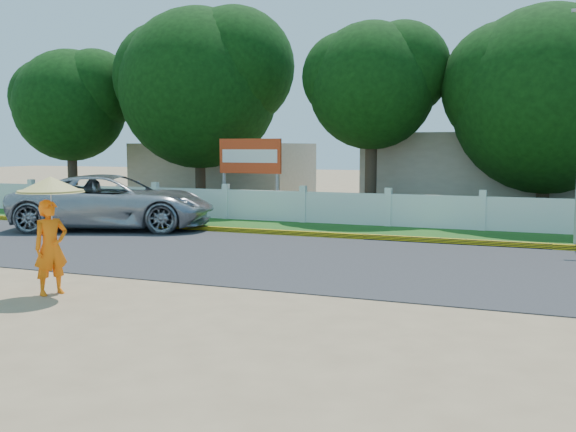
% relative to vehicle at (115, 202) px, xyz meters
% --- Properties ---
extents(ground, '(120.00, 120.00, 0.00)m').
position_rel_vehicle_xyz_m(ground, '(8.12, -7.46, -0.88)').
color(ground, '#9E8460').
rests_on(ground, ground).
extents(road, '(60.00, 7.00, 0.02)m').
position_rel_vehicle_xyz_m(road, '(8.12, -2.96, -0.87)').
color(road, '#38383A').
rests_on(road, ground).
extents(grass_verge, '(60.00, 3.50, 0.03)m').
position_rel_vehicle_xyz_m(grass_verge, '(8.12, 2.29, -0.87)').
color(grass_verge, '#2D601E').
rests_on(grass_verge, ground).
extents(curb, '(40.00, 0.18, 0.16)m').
position_rel_vehicle_xyz_m(curb, '(8.12, 0.59, -0.80)').
color(curb, yellow).
rests_on(curb, ground).
extents(fence, '(40.00, 0.10, 1.10)m').
position_rel_vehicle_xyz_m(fence, '(8.12, 3.74, -0.33)').
color(fence, silver).
rests_on(fence, ground).
extents(building_near, '(10.00, 6.00, 3.20)m').
position_rel_vehicle_xyz_m(building_near, '(11.12, 10.54, 0.72)').
color(building_near, '#B7AD99').
rests_on(building_near, ground).
extents(building_far, '(8.00, 5.00, 2.80)m').
position_rel_vehicle_xyz_m(building_far, '(-1.88, 11.54, 0.52)').
color(building_far, '#B7AD99').
rests_on(building_far, ground).
extents(vehicle, '(6.97, 4.91, 1.76)m').
position_rel_vehicle_xyz_m(vehicle, '(0.00, 0.00, 0.00)').
color(vehicle, '#9FA2A7').
rests_on(vehicle, ground).
extents(monk_with_parasol, '(1.18, 1.18, 2.14)m').
position_rel_vehicle_xyz_m(monk_with_parasol, '(4.58, -8.09, 0.51)').
color(monk_with_parasol, orange).
rests_on(monk_with_parasol, ground).
extents(billboard, '(2.50, 0.13, 2.95)m').
position_rel_vehicle_xyz_m(billboard, '(2.60, 4.84, 1.26)').
color(billboard, gray).
rests_on(billboard, ground).
extents(tree_row, '(35.37, 7.54, 8.47)m').
position_rel_vehicle_xyz_m(tree_row, '(8.79, 6.74, 3.96)').
color(tree_row, '#473828').
rests_on(tree_row, ground).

